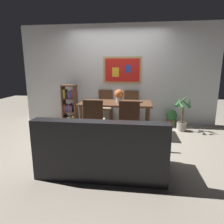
# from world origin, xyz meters

# --- Properties ---
(ground_plane) EXTENTS (12.00, 12.00, 0.00)m
(ground_plane) POSITION_xyz_m (0.00, 0.00, 0.00)
(ground_plane) COLOR gray
(wall_back_with_painting) EXTENTS (5.20, 0.14, 2.60)m
(wall_back_with_painting) POSITION_xyz_m (0.00, 1.44, 1.30)
(wall_back_with_painting) COLOR silver
(wall_back_with_painting) RESTS_ON ground_plane
(dining_table) EXTENTS (1.62, 0.80, 0.73)m
(dining_table) POSITION_xyz_m (0.06, 0.50, 0.63)
(dining_table) COLOR brown
(dining_table) RESTS_ON ground_plane
(dining_chair_near_left) EXTENTS (0.40, 0.41, 0.91)m
(dining_chair_near_left) POSITION_xyz_m (-0.27, -0.24, 0.54)
(dining_chair_near_left) COLOR brown
(dining_chair_near_left) RESTS_ON ground_plane
(dining_chair_far_right) EXTENTS (0.40, 0.41, 0.91)m
(dining_chair_far_right) POSITION_xyz_m (0.40, 1.22, 0.54)
(dining_chair_far_right) COLOR brown
(dining_chair_far_right) RESTS_ON ground_plane
(dining_chair_far_left) EXTENTS (0.40, 0.41, 0.91)m
(dining_chair_far_left) POSITION_xyz_m (-0.30, 1.26, 0.54)
(dining_chair_far_left) COLOR brown
(dining_chair_far_left) RESTS_ON ground_plane
(dining_chair_near_right) EXTENTS (0.40, 0.41, 0.91)m
(dining_chair_near_right) POSITION_xyz_m (0.42, -0.26, 0.54)
(dining_chair_near_right) COLOR brown
(dining_chair_near_right) RESTS_ON ground_plane
(leather_couch) EXTENTS (1.80, 0.84, 0.84)m
(leather_couch) POSITION_xyz_m (0.08, -1.29, 0.31)
(leather_couch) COLOR black
(leather_couch) RESTS_ON ground_plane
(bookshelf) EXTENTS (0.36, 0.28, 1.06)m
(bookshelf) POSITION_xyz_m (-1.22, 1.05, 0.51)
(bookshelf) COLOR brown
(bookshelf) RESTS_ON ground_plane
(potted_ivy) EXTENTS (0.28, 0.29, 0.49)m
(potted_ivy) POSITION_xyz_m (1.45, 1.23, 0.22)
(potted_ivy) COLOR brown
(potted_ivy) RESTS_ON ground_plane
(potted_palm) EXTENTS (0.40, 0.40, 0.90)m
(potted_palm) POSITION_xyz_m (1.64, 0.86, 0.39)
(potted_palm) COLOR #B2ADA3
(potted_palm) RESTS_ON ground_plane
(flower_vase) EXTENTS (0.22, 0.21, 0.30)m
(flower_vase) POSITION_xyz_m (0.14, 0.52, 0.90)
(flower_vase) COLOR beige
(flower_vase) RESTS_ON dining_table
(tv_remote) EXTENTS (0.16, 0.12, 0.02)m
(tv_remote) POSITION_xyz_m (0.60, 0.53, 0.74)
(tv_remote) COLOR black
(tv_remote) RESTS_ON dining_table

